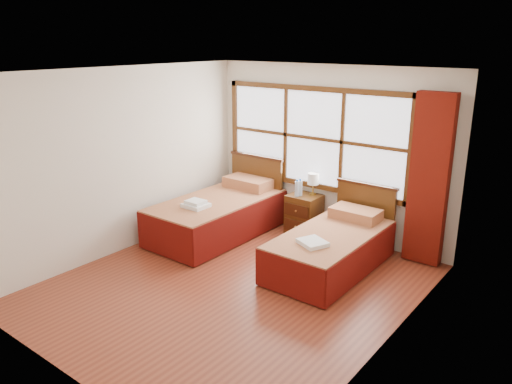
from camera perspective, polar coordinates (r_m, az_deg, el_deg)
The scene contains 15 objects.
floor at distance 6.34m, azimuth -2.60°, elevation -10.63°, with size 4.50×4.50×0.00m, color brown.
ceiling at distance 5.62m, azimuth -2.96°, elevation 13.54°, with size 4.50×4.50×0.00m, color white.
wall_back at distance 7.64m, azimuth 8.25°, elevation 4.50°, with size 4.00×4.00×0.00m, color silver.
wall_left at distance 7.26m, azimuth -14.91°, elevation 3.43°, with size 4.50×4.50×0.00m, color silver.
wall_right at distance 4.86m, azimuth 15.56°, elevation -3.41°, with size 4.50×4.50×0.00m, color silver.
window at distance 7.69m, azimuth 6.55°, elevation 6.17°, with size 3.16×0.06×1.56m.
curtain at distance 6.92m, azimuth 19.18°, elevation 1.27°, with size 0.50×0.16×2.30m, color #67130A.
bed_left at distance 7.80m, azimuth -4.16°, elevation -2.48°, with size 1.13×2.19×1.10m.
bed_right at distance 6.74m, azimuth 8.74°, elevation -6.27°, with size 1.00×2.02×0.97m.
nightstand at distance 7.82m, azimuth 5.49°, elevation -2.60°, with size 0.48×0.47×0.64m.
towels_left at distance 7.34m, azimuth -6.91°, elevation -1.40°, with size 0.35×0.31×0.10m.
towels_right at distance 6.22m, azimuth 6.49°, elevation -5.76°, with size 0.42×0.40×0.05m.
lamp at distance 7.70m, azimuth 6.57°, elevation 1.43°, with size 0.18×0.18×0.34m.
bottle_near at distance 7.67m, azimuth 5.05°, elevation 0.47°, with size 0.07×0.07×0.27m.
bottle_far at distance 7.63m, azimuth 4.71°, elevation 0.40°, with size 0.07×0.07×0.27m.
Camera 1 is at (3.65, -4.26, 2.96)m, focal length 35.00 mm.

